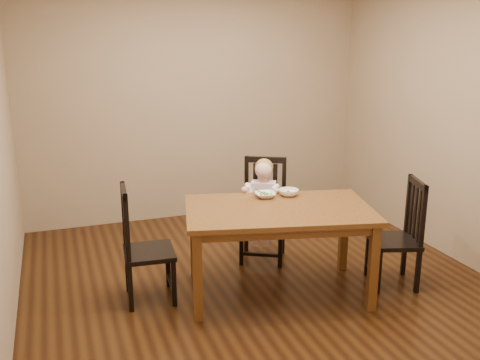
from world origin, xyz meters
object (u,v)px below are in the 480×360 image
object	(u,v)px
dining_table	(279,218)
chair_right	(400,235)
chair_child	(264,211)
chair_left	(142,247)
bowl_peas	(265,195)
bowl_veg	(289,192)
toddler	(263,200)

from	to	relation	value
dining_table	chair_right	size ratio (longest dim) A/B	1.77
dining_table	chair_child	xyz separation A→B (m)	(0.17, 0.74, -0.20)
chair_left	bowl_peas	world-z (taller)	chair_left
bowl_veg	chair_right	bearing A→B (deg)	-29.96
chair_left	toddler	size ratio (longest dim) A/B	1.85
toddler	bowl_peas	bearing A→B (deg)	98.13
chair_right	bowl_veg	size ratio (longest dim) A/B	5.35
chair_right	bowl_veg	bearing A→B (deg)	77.55
dining_table	chair_left	world-z (taller)	chair_left
chair_child	bowl_peas	bearing A→B (deg)	97.27
dining_table	toddler	world-z (taller)	toddler
chair_child	chair_right	bearing A→B (deg)	161.36
toddler	bowl_veg	world-z (taller)	toddler
dining_table	chair_right	bearing A→B (deg)	-10.75
chair_child	chair_right	distance (m)	1.29
dining_table	toddler	xyz separation A→B (m)	(0.14, 0.69, -0.06)
chair_right	bowl_peas	world-z (taller)	chair_right
bowl_peas	bowl_veg	world-z (taller)	bowl_veg
bowl_peas	bowl_veg	xyz separation A→B (m)	(0.21, -0.02, 0.01)
chair_child	bowl_peas	distance (m)	0.56
dining_table	toddler	distance (m)	0.71
chair_right	chair_left	bearing A→B (deg)	95.51
toddler	chair_left	bearing A→B (deg)	47.40
dining_table	chair_child	size ratio (longest dim) A/B	1.71
toddler	bowl_peas	world-z (taller)	toddler
dining_table	toddler	size ratio (longest dim) A/B	3.21
toddler	bowl_peas	xyz separation A→B (m)	(-0.14, -0.39, 0.17)
chair_right	toddler	size ratio (longest dim) A/B	1.81
chair_right	dining_table	bearing A→B (deg)	96.76
chair_right	chair_child	bearing A→B (deg)	61.01
bowl_peas	bowl_veg	bearing A→B (deg)	-4.48
toddler	bowl_veg	bearing A→B (deg)	128.01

